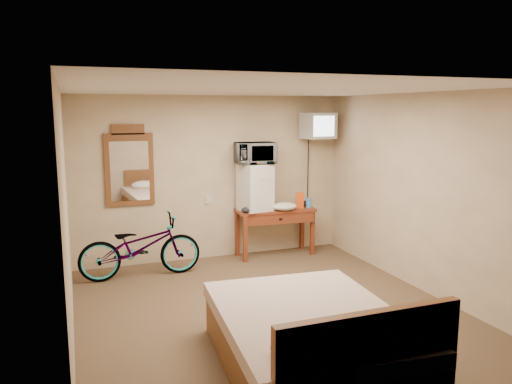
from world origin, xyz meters
The scene contains 13 objects.
room centered at (0.00, 0.00, 1.25)m, with size 4.60×4.64×2.50m.
desk centered at (0.94, 2.00, 0.62)m, with size 1.26×0.55×0.75m.
mini_fridge centered at (0.61, 2.04, 1.11)m, with size 0.52×0.51×0.72m.
microwave centered at (0.61, 2.04, 1.64)m, with size 0.59×0.40×0.33m, color silver.
snack_bag centered at (1.34, 1.98, 0.87)m, with size 0.12×0.07×0.25m, color #D84913.
blue_cup centered at (1.48, 1.94, 0.83)m, with size 0.09×0.09×0.15m, color #4182DD.
cloth_cream centered at (1.03, 1.88, 0.81)m, with size 0.39×0.30×0.12m, color white.
cloth_dark_a centered at (0.45, 1.90, 0.80)m, with size 0.24×0.18×0.09m, color black.
cloth_dark_b centered at (1.47, 2.12, 0.79)m, with size 0.18×0.15×0.08m, color black.
crt_television centered at (1.66, 2.02, 2.04)m, with size 0.51×0.60×0.41m.
wall_mirror centered at (-1.24, 2.27, 1.48)m, with size 0.69×0.04×1.17m.
bicycle centered at (-1.20, 1.70, 0.43)m, with size 0.58×1.65×0.87m, color black.
bed centered at (-0.13, -1.37, 0.29)m, with size 1.67×2.13×0.90m.
Camera 1 is at (-2.03, -5.05, 2.28)m, focal length 35.00 mm.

